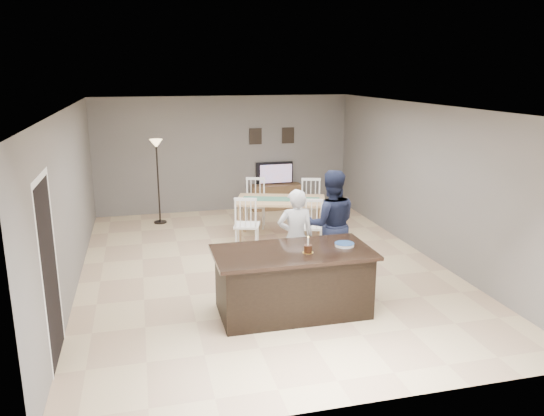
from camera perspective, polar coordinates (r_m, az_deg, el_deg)
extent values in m
plane|color=#DABC8C|center=(9.13, -0.97, -6.34)|extent=(8.00, 8.00, 0.00)
plane|color=slate|center=(12.60, -5.15, 5.79)|extent=(6.00, 0.00, 6.00)
plane|color=slate|center=(5.09, 9.35, -7.63)|extent=(6.00, 0.00, 6.00)
plane|color=slate|center=(8.59, -20.89, 0.77)|extent=(0.00, 8.00, 8.00)
plane|color=slate|center=(9.84, 16.29, 2.80)|extent=(0.00, 8.00, 8.00)
plane|color=white|center=(8.54, -1.04, 10.83)|extent=(8.00, 8.00, 0.00)
cube|color=black|center=(7.35, 2.24, -8.09)|extent=(2.00, 1.00, 0.85)
cube|color=black|center=(7.19, 2.28, -4.78)|extent=(2.15, 1.10, 0.05)
cube|color=brown|center=(12.82, 0.42, 1.22)|extent=(1.20, 0.40, 0.60)
imported|color=black|center=(12.77, 0.35, 3.75)|extent=(0.91, 0.12, 0.53)
plane|color=#D45917|center=(12.69, 0.44, 3.71)|extent=(0.78, 0.00, 0.78)
cube|color=black|center=(12.66, -1.79, 7.71)|extent=(0.30, 0.02, 0.38)
cube|color=black|center=(12.85, 1.73, 7.81)|extent=(0.30, 0.02, 0.38)
plane|color=black|center=(6.49, -22.77, -6.50)|extent=(0.00, 2.10, 2.10)
plane|color=white|center=(6.20, -23.71, 2.97)|extent=(0.00, 1.02, 1.02)
imported|color=silver|center=(8.13, 2.56, -3.25)|extent=(0.62, 0.46, 1.54)
imported|color=#171C32|center=(8.49, 6.32, -1.77)|extent=(0.97, 0.81, 1.76)
cylinder|color=gold|center=(7.11, 3.88, -4.79)|extent=(0.15, 0.15, 0.00)
cylinder|color=#341D0E|center=(7.10, 3.89, -4.39)|extent=(0.11, 0.11, 0.10)
cylinder|color=white|center=(7.06, 3.90, -3.59)|extent=(0.02, 0.02, 0.11)
sphere|color=#FFBF4C|center=(7.04, 3.91, -3.10)|extent=(0.02, 0.02, 0.02)
cylinder|color=white|center=(7.42, 7.79, -4.02)|extent=(0.27, 0.27, 0.01)
cylinder|color=white|center=(7.42, 7.79, -3.93)|extent=(0.27, 0.27, 0.01)
cylinder|color=white|center=(7.42, 7.80, -3.83)|extent=(0.27, 0.27, 0.01)
cylinder|color=#2A4B81|center=(7.41, 7.80, -3.77)|extent=(0.27, 0.27, 0.00)
cube|color=tan|center=(10.41, 0.97, 0.83)|extent=(1.94, 1.45, 0.04)
cylinder|color=tan|center=(10.20, -3.52, -1.84)|extent=(0.06, 0.06, 0.77)
cylinder|color=tan|center=(10.89, 5.14, -0.80)|extent=(0.06, 0.06, 0.77)
cube|color=#447A63|center=(10.40, 0.97, 0.98)|extent=(1.55, 0.82, 0.01)
cube|color=white|center=(9.81, -2.72, -1.87)|extent=(0.56, 0.55, 0.04)
cylinder|color=white|center=(9.74, -3.89, -3.56)|extent=(0.03, 0.03, 0.46)
cylinder|color=white|center=(10.03, -1.55, -3.00)|extent=(0.03, 0.03, 0.46)
cube|color=white|center=(9.48, -2.89, 0.93)|extent=(0.40, 0.16, 0.05)
cube|color=white|center=(9.75, 4.22, -1.99)|extent=(0.56, 0.55, 0.04)
cylinder|color=white|center=(9.66, 3.11, -3.71)|extent=(0.03, 0.03, 0.46)
cylinder|color=white|center=(9.99, 5.24, -3.12)|extent=(0.03, 0.03, 0.46)
cube|color=white|center=(9.42, 4.29, 0.81)|extent=(0.40, 0.16, 0.05)
cube|color=white|center=(11.26, -1.87, 0.30)|extent=(0.56, 0.55, 0.04)
cylinder|color=white|center=(11.47, -0.86, -0.73)|extent=(0.03, 0.03, 0.46)
cylinder|color=white|center=(11.17, -2.88, -1.17)|extent=(0.03, 0.03, 0.46)
cube|color=white|center=(11.33, -1.79, 3.18)|extent=(0.40, 0.16, 0.05)
cube|color=white|center=(11.20, 4.18, 0.20)|extent=(0.56, 0.55, 0.04)
cylinder|color=white|center=(11.44, 5.07, -0.83)|extent=(0.03, 0.03, 0.46)
cylinder|color=white|center=(11.10, 3.21, -1.27)|extent=(0.03, 0.03, 0.46)
cube|color=white|center=(11.27, 4.22, 3.10)|extent=(0.40, 0.16, 0.05)
cylinder|color=black|center=(11.96, -11.92, -1.49)|extent=(0.28, 0.28, 0.03)
cylinder|color=black|center=(11.76, -12.13, 2.51)|extent=(0.04, 0.04, 1.70)
cone|color=#FFD78C|center=(11.61, -12.36, 6.80)|extent=(0.28, 0.28, 0.18)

